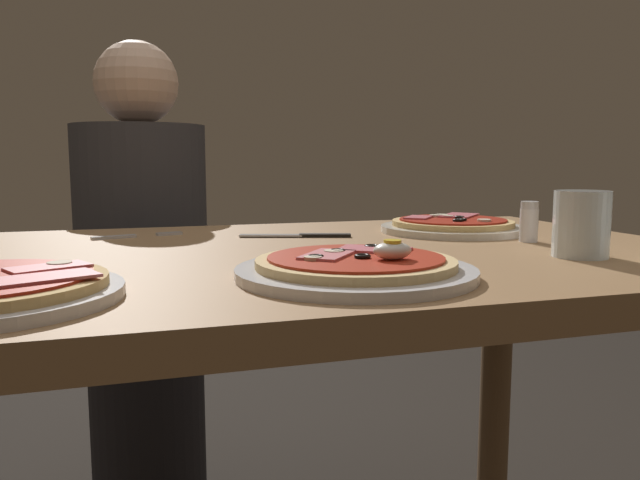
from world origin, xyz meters
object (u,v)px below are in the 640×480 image
Objects in this scene: diner_person at (144,294)px; pizza_across_left at (452,226)px; fork at (131,236)px; salt_shaker at (529,222)px; pizza_foreground at (356,267)px; water_glass_near at (581,229)px; knife at (303,235)px; dining_table at (291,328)px.

pizza_across_left is at bearing 133.76° from diner_person.
salt_shaker is at bearing -22.29° from fork.
pizza_foreground is 3.02× the size of water_glass_near.
knife is 0.65m from diner_person.
salt_shaker is at bearing -2.60° from dining_table.
salt_shaker is (0.34, -0.17, 0.03)m from knife.
salt_shaker is at bearing 129.14° from diner_person.
dining_table is at bearing 105.09° from diner_person.
diner_person is (0.03, 0.47, -0.20)m from fork.
fork is 0.68m from salt_shaker.
salt_shaker is (0.40, -0.02, 0.15)m from dining_table.
salt_shaker reaches higher than knife.
fork is 0.52m from diner_person.
dining_table is 4.83× the size of pizza_across_left.
dining_table is 0.74m from diner_person.
pizza_foreground is at bearing -151.28° from salt_shaker.
diner_person is at bearing 102.61° from pizza_foreground.
salt_shaker reaches higher than pizza_across_left.
diner_person reaches higher than salt_shaker.
salt_shaker reaches higher than pizza_foreground.
knife reaches higher than fork.
pizza_foreground is 0.53m from fork.
pizza_across_left is 0.59m from fork.
pizza_across_left is (0.33, 0.37, -0.00)m from pizza_foreground.
pizza_foreground is 0.24× the size of diner_person.
pizza_foreground is at bearing -96.84° from knife.
diner_person reaches higher than fork.
dining_table is at bearing -112.70° from knife.
pizza_foreground is 0.39m from knife.
diner_person is (-0.21, 0.94, -0.21)m from pizza_foreground.
water_glass_near is 1.38× the size of salt_shaker.
knife is at bearing 114.65° from diner_person.
salt_shaker is at bearing -72.86° from pizza_across_left.
diner_person reaches higher than pizza_foreground.
pizza_foreground is at bearing 102.61° from diner_person.
pizza_across_left is 0.82m from diner_person.
pizza_foreground is at bearing -85.40° from dining_table.
fork is at bearing 133.23° from dining_table.
knife is 0.16× the size of diner_person.
pizza_across_left is 1.71× the size of fork.
diner_person is at bearing 122.34° from water_glass_near.
salt_shaker reaches higher than dining_table.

